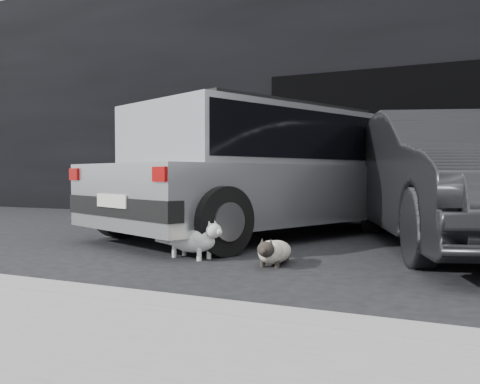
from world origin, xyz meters
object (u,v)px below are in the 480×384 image
at_px(second_car, 456,178).
at_px(cat_siamese, 273,252).
at_px(silver_hatchback, 258,166).
at_px(cat_white, 194,239).

xyz_separation_m(second_car, cat_siamese, (-1.41, -1.86, -0.64)).
relative_size(silver_hatchback, cat_white, 6.10).
bearing_deg(cat_siamese, second_car, -131.13).
distance_m(silver_hatchback, second_car, 2.39).
bearing_deg(second_car, cat_siamese, -146.09).
relative_size(cat_siamese, cat_white, 0.96).
bearing_deg(cat_siamese, cat_white, -6.30).
xyz_separation_m(silver_hatchback, second_car, (2.38, -0.16, -0.15)).
distance_m(second_car, cat_white, 2.93).
height_order(second_car, cat_siamese, second_car).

